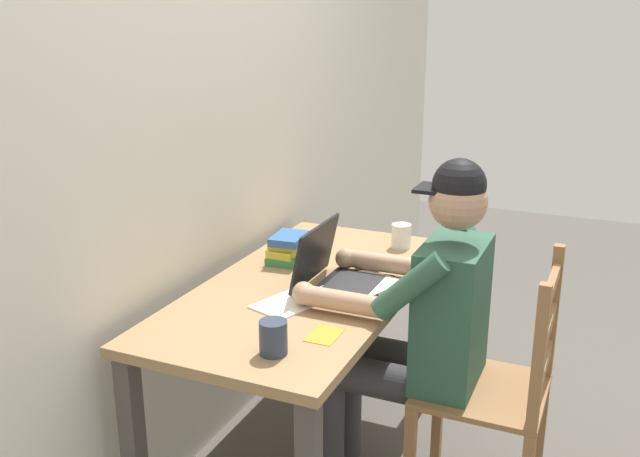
% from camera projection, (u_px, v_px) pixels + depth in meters
% --- Properties ---
extents(ground_plane, '(8.00, 8.00, 0.00)m').
position_uv_depth(ground_plane, '(309.00, 457.00, 2.79)').
color(ground_plane, '#56514C').
extents(back_wall, '(6.00, 0.04, 2.60)m').
position_uv_depth(back_wall, '(199.00, 123.00, 2.57)').
color(back_wall, silver).
rests_on(back_wall, ground).
extents(desk, '(1.42, 0.71, 0.74)m').
position_uv_depth(desk, '(308.00, 309.00, 2.60)').
color(desk, '#9E7A51').
rests_on(desk, ground).
extents(seated_person, '(0.50, 0.60, 1.25)m').
position_uv_depth(seated_person, '(420.00, 316.00, 2.42)').
color(seated_person, '#2D5642').
rests_on(seated_person, ground).
extents(wooden_chair, '(0.42, 0.42, 0.94)m').
position_uv_depth(wooden_chair, '(498.00, 391.00, 2.38)').
color(wooden_chair, olive).
rests_on(wooden_chair, ground).
extents(laptop, '(0.33, 0.28, 0.23)m').
position_uv_depth(laptop, '(336.00, 274.00, 2.52)').
color(laptop, black).
rests_on(laptop, desk).
extents(computer_mouse, '(0.06, 0.10, 0.03)m').
position_uv_depth(computer_mouse, '(368.00, 265.00, 2.72)').
color(computer_mouse, black).
rests_on(computer_mouse, desk).
extents(coffee_mug_white, '(0.12, 0.08, 0.10)m').
position_uv_depth(coffee_mug_white, '(401.00, 236.00, 2.96)').
color(coffee_mug_white, white).
rests_on(coffee_mug_white, desk).
extents(coffee_mug_dark, '(0.12, 0.08, 0.10)m').
position_uv_depth(coffee_mug_dark, '(274.00, 337.00, 2.04)').
color(coffee_mug_dark, '#2D384C').
rests_on(coffee_mug_dark, desk).
extents(book_stack_main, '(0.20, 0.15, 0.11)m').
position_uv_depth(book_stack_main, '(289.00, 248.00, 2.80)').
color(book_stack_main, '#38844C').
rests_on(book_stack_main, desk).
extents(paper_pile_near_laptop, '(0.30, 0.26, 0.02)m').
position_uv_depth(paper_pile_near_laptop, '(363.00, 286.00, 2.53)').
color(paper_pile_near_laptop, white).
rests_on(paper_pile_near_laptop, desk).
extents(paper_pile_back_corner, '(0.25, 0.22, 0.01)m').
position_uv_depth(paper_pile_back_corner, '(286.00, 304.00, 2.39)').
color(paper_pile_back_corner, white).
rests_on(paper_pile_back_corner, desk).
extents(landscape_photo_print, '(0.13, 0.09, 0.00)m').
position_uv_depth(landscape_photo_print, '(324.00, 335.00, 2.17)').
color(landscape_photo_print, gold).
rests_on(landscape_photo_print, desk).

